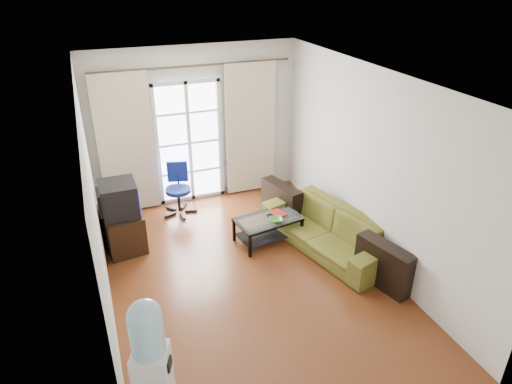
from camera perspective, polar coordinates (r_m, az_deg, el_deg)
floor at (r=6.37m, az=-0.98°, el=-10.50°), size 5.20×5.20×0.00m
ceiling at (r=5.20m, az=-1.22°, el=13.89°), size 5.20×5.20×0.00m
wall_back at (r=7.97m, az=-7.51°, el=8.23°), size 3.60×0.02×2.70m
wall_front at (r=3.73m, az=13.19°, el=-16.40°), size 3.60×0.02×2.70m
wall_left at (r=5.40m, az=-19.39°, el=-2.61°), size 0.02×5.20×2.70m
wall_right at (r=6.43m, az=14.20°, el=2.96°), size 0.02×5.20×2.70m
french_door at (r=7.98m, az=-8.34°, el=6.10°), size 1.16×0.06×2.15m
curtain_rod at (r=7.61m, az=-7.80°, el=15.37°), size 3.30×0.04×0.04m
curtain_left at (r=7.74m, az=-15.90°, el=5.66°), size 0.90×0.07×2.35m
curtain_right at (r=8.17m, az=-0.71°, el=7.80°), size 0.90×0.07×2.35m
radiator at (r=8.46m, az=-1.68°, el=2.15°), size 0.64×0.12×0.64m
sofa at (r=6.87m, az=8.81°, el=-4.65°), size 2.56×1.89×0.63m
coffee_table at (r=6.99m, az=1.50°, el=-4.28°), size 1.05×0.71×0.40m
bowl at (r=6.83m, az=2.47°, el=-3.48°), size 0.25×0.25×0.05m
book at (r=6.97m, az=2.20°, el=-2.93°), size 0.33×0.36×0.02m
remote at (r=7.01m, az=1.91°, el=-2.75°), size 0.18×0.12×0.02m
tv_stand at (r=7.12m, az=-16.40°, el=-4.50°), size 0.64×0.86×0.58m
crt_tv at (r=6.80m, az=-16.93°, el=-0.88°), size 0.56×0.55×0.50m
task_chair at (r=7.87m, az=-9.61°, el=-0.82°), size 0.73×0.73×0.88m
water_cooler at (r=4.28m, az=-12.92°, el=-20.43°), size 0.39×0.39×1.46m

